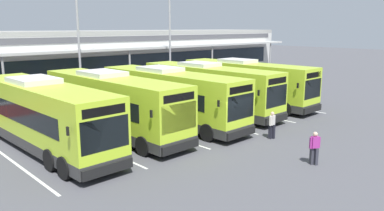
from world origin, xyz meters
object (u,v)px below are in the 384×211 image
at_px(coach_bus_centre, 170,98).
at_px(coach_bus_right_centre, 208,89).
at_px(lamp_post_centre, 78,29).
at_px(lamp_post_east, 170,28).
at_px(pedestrian_child, 272,124).
at_px(coach_bus_left_centre, 112,105).
at_px(pedestrian_in_dark_coat, 314,147).
at_px(coach_bus_rightmost, 246,84).
at_px(coach_bus_leftmost, 44,117).

xyz_separation_m(coach_bus_centre, coach_bus_right_centre, (4.30, 0.58, 0.00)).
height_order(coach_bus_right_centre, lamp_post_centre, lamp_post_centre).
height_order(coach_bus_right_centre, lamp_post_east, lamp_post_east).
bearing_deg(pedestrian_child, coach_bus_right_centre, 73.10).
relative_size(coach_bus_left_centre, pedestrian_in_dark_coat, 7.53).
relative_size(coach_bus_right_centre, pedestrian_in_dark_coat, 7.53).
bearing_deg(coach_bus_right_centre, coach_bus_rightmost, -0.91).
distance_m(coach_bus_left_centre, coach_bus_rightmost, 12.86).
distance_m(coach_bus_centre, lamp_post_centre, 12.71).
bearing_deg(coach_bus_right_centre, pedestrian_in_dark_coat, -111.18).
bearing_deg(coach_bus_right_centre, coach_bus_centre, -172.30).
bearing_deg(coach_bus_rightmost, lamp_post_centre, 128.56).
height_order(coach_bus_leftmost, pedestrian_child, coach_bus_leftmost).
distance_m(pedestrian_child, lamp_post_east, 21.31).
xyz_separation_m(coach_bus_leftmost, coach_bus_centre, (8.40, -0.31, 0.00)).
relative_size(coach_bus_centre, coach_bus_rightmost, 1.00).
bearing_deg(coach_bus_centre, pedestrian_child, -73.33).
bearing_deg(coach_bus_leftmost, lamp_post_centre, 55.19).
xyz_separation_m(coach_bus_leftmost, coach_bus_rightmost, (17.11, 0.20, 0.00)).
xyz_separation_m(lamp_post_centre, lamp_post_east, (10.53, 0.22, 0.00)).
bearing_deg(coach_bus_right_centre, coach_bus_left_centre, -179.35).
xyz_separation_m(coach_bus_right_centre, lamp_post_centre, (-4.65, 11.30, 4.50)).
bearing_deg(coach_bus_leftmost, coach_bus_left_centre, 2.41).
bearing_deg(coach_bus_rightmost, lamp_post_east, 82.77).
xyz_separation_m(coach_bus_left_centre, lamp_post_centre, (3.80, 11.39, 4.50)).
bearing_deg(coach_bus_centre, lamp_post_east, 49.93).
height_order(coach_bus_centre, pedestrian_in_dark_coat, coach_bus_centre).
bearing_deg(coach_bus_leftmost, pedestrian_child, -34.36).
height_order(coach_bus_leftmost, lamp_post_centre, lamp_post_centre).
xyz_separation_m(coach_bus_left_centre, coach_bus_centre, (4.15, -0.49, 0.00)).
xyz_separation_m(coach_bus_leftmost, lamp_post_centre, (8.05, 11.57, 4.50)).
relative_size(coach_bus_left_centre, lamp_post_centre, 1.11).
relative_size(coach_bus_left_centre, coach_bus_right_centre, 1.00).
xyz_separation_m(coach_bus_left_centre, pedestrian_child, (6.20, -7.32, -0.91)).
bearing_deg(lamp_post_centre, coach_bus_leftmost, -124.81).
bearing_deg(coach_bus_rightmost, coach_bus_centre, -176.64).
height_order(coach_bus_leftmost, coach_bus_left_centre, same).
bearing_deg(coach_bus_leftmost, coach_bus_right_centre, 1.24).
distance_m(coach_bus_left_centre, lamp_post_east, 18.98).
distance_m(coach_bus_right_centre, lamp_post_centre, 13.02).
height_order(coach_bus_left_centre, coach_bus_rightmost, same).
distance_m(coach_bus_centre, pedestrian_child, 7.19).
distance_m(coach_bus_centre, coach_bus_right_centre, 4.34).
bearing_deg(lamp_post_east, coach_bus_leftmost, -147.59).
bearing_deg(pedestrian_child, lamp_post_east, 66.76).
xyz_separation_m(pedestrian_child, lamp_post_centre, (-2.40, 18.72, 5.42)).
bearing_deg(lamp_post_east, pedestrian_in_dark_coat, -114.20).
bearing_deg(lamp_post_centre, lamp_post_east, 1.19).
relative_size(coach_bus_right_centre, pedestrian_child, 7.53).
xyz_separation_m(coach_bus_left_centre, lamp_post_east, (14.33, 11.61, 4.50)).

